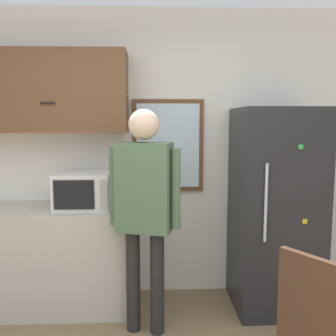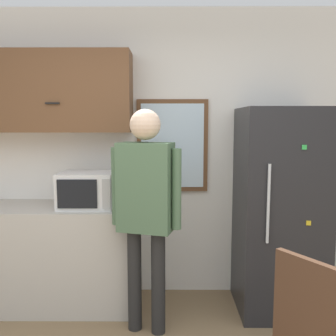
% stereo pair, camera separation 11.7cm
% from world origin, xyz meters
% --- Properties ---
extents(back_wall, '(6.00, 0.06, 2.70)m').
position_xyz_m(back_wall, '(0.00, 2.11, 1.35)').
color(back_wall, white).
rests_on(back_wall, ground_plane).
extents(counter, '(2.00, 0.60, 0.92)m').
position_xyz_m(counter, '(-1.20, 1.78, 0.46)').
color(counter, '#BCB7AD').
rests_on(counter, ground_plane).
extents(upper_cabinets, '(2.00, 0.35, 0.71)m').
position_xyz_m(upper_cabinets, '(-1.20, 1.91, 1.92)').
color(upper_cabinets, brown).
extents(microwave, '(0.47, 0.39, 0.31)m').
position_xyz_m(microwave, '(-0.57, 1.74, 1.07)').
color(microwave, white).
rests_on(microwave, counter).
extents(person, '(0.54, 0.32, 1.76)m').
position_xyz_m(person, '(-0.04, 1.35, 1.08)').
color(person, black).
rests_on(person, ground_plane).
extents(refrigerator, '(0.71, 0.71, 1.78)m').
position_xyz_m(refrigerator, '(1.10, 1.73, 0.89)').
color(refrigerator, '#232326').
rests_on(refrigerator, ground_plane).
extents(chair, '(0.56, 0.56, 0.98)m').
position_xyz_m(chair, '(0.92, 0.40, 0.53)').
color(chair, '#472D1E').
rests_on(chair, ground_plane).
extents(window, '(0.67, 0.05, 0.86)m').
position_xyz_m(window, '(0.17, 2.06, 1.44)').
color(window, brown).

